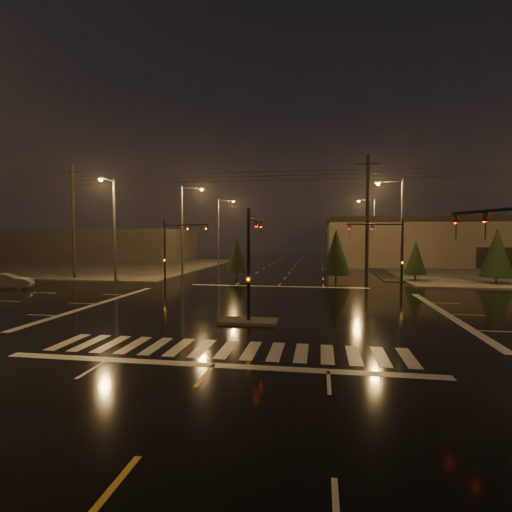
# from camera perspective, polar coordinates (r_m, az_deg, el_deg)

# --- Properties ---
(ground) EXTENTS (140.00, 140.00, 0.00)m
(ground) POSITION_cam_1_polar(r_m,az_deg,el_deg) (25.17, 0.57, -7.54)
(ground) COLOR black
(ground) RESTS_ON ground
(sidewalk_nw) EXTENTS (36.00, 36.00, 0.12)m
(sidewalk_nw) POSITION_cam_1_polar(r_m,az_deg,el_deg) (64.21, -22.51, -1.29)
(sidewalk_nw) COLOR #403D39
(sidewalk_nw) RESTS_ON ground
(median_island) EXTENTS (3.00, 1.60, 0.15)m
(median_island) POSITION_cam_1_polar(r_m,az_deg,el_deg) (21.29, -1.06, -9.29)
(median_island) COLOR #403D39
(median_island) RESTS_ON ground
(crosswalk) EXTENTS (15.00, 2.60, 0.01)m
(crosswalk) POSITION_cam_1_polar(r_m,az_deg,el_deg) (16.55, -4.22, -13.14)
(crosswalk) COLOR beige
(crosswalk) RESTS_ON ground
(stop_bar_near) EXTENTS (16.00, 0.50, 0.01)m
(stop_bar_near) POSITION_cam_1_polar(r_m,az_deg,el_deg) (14.70, -6.10, -15.25)
(stop_bar_near) COLOR beige
(stop_bar_near) RESTS_ON ground
(stop_bar_far) EXTENTS (16.00, 0.50, 0.01)m
(stop_bar_far) POSITION_cam_1_polar(r_m,az_deg,el_deg) (35.95, 3.21, -4.35)
(stop_bar_far) COLOR beige
(stop_bar_far) RESTS_ON ground
(commercial_block) EXTENTS (30.00, 18.00, 5.60)m
(commercial_block) POSITION_cam_1_polar(r_m,az_deg,el_deg) (76.93, -21.03, 1.46)
(commercial_block) COLOR #3C3735
(commercial_block) RESTS_ON ground
(signal_mast_median) EXTENTS (0.25, 4.59, 6.00)m
(signal_mast_median) POSITION_cam_1_polar(r_m,az_deg,el_deg) (21.73, -0.63, 0.75)
(signal_mast_median) COLOR black
(signal_mast_median) RESTS_ON ground
(signal_mast_ne) EXTENTS (4.84, 1.86, 6.00)m
(signal_mast_ne) POSITION_cam_1_polar(r_m,az_deg,el_deg) (35.09, 18.69, 1.51)
(signal_mast_ne) COLOR black
(signal_mast_ne) RESTS_ON ground
(signal_mast_nw) EXTENTS (4.84, 1.86, 6.00)m
(signal_mast_nw) POSITION_cam_1_polar(r_m,az_deg,el_deg) (37.04, -11.70, 1.68)
(signal_mast_nw) COLOR black
(signal_mast_nw) RESTS_ON ground
(streetlight_1) EXTENTS (2.77, 0.32, 10.00)m
(streetlight_1) POSITION_cam_1_polar(r_m,az_deg,el_deg) (45.02, -10.16, 4.48)
(streetlight_1) COLOR #38383A
(streetlight_1) RESTS_ON ground
(streetlight_2) EXTENTS (2.77, 0.32, 10.00)m
(streetlight_2) POSITION_cam_1_polar(r_m,az_deg,el_deg) (60.34, -5.12, 4.13)
(streetlight_2) COLOR #38383A
(streetlight_2) RESTS_ON ground
(streetlight_3) EXTENTS (2.77, 0.32, 10.00)m
(streetlight_3) POSITION_cam_1_polar(r_m,az_deg,el_deg) (41.17, 19.71, 4.49)
(streetlight_3) COLOR #38383A
(streetlight_3) RESTS_ON ground
(streetlight_4) EXTENTS (2.77, 0.32, 10.00)m
(streetlight_4) POSITION_cam_1_polar(r_m,az_deg,el_deg) (60.94, 16.27, 4.01)
(streetlight_4) COLOR #38383A
(streetlight_4) RESTS_ON ground
(streetlight_5) EXTENTS (0.32, 2.77, 10.00)m
(streetlight_5) POSITION_cam_1_polar(r_m,az_deg,el_deg) (40.75, -19.80, 4.51)
(streetlight_5) COLOR #38383A
(streetlight_5) RESTS_ON ground
(utility_pole_0) EXTENTS (2.20, 0.32, 12.00)m
(utility_pole_0) POSITION_cam_1_polar(r_m,az_deg,el_deg) (46.29, -24.64, 4.62)
(utility_pole_0) COLOR black
(utility_pole_0) RESTS_ON ground
(utility_pole_1) EXTENTS (2.20, 0.32, 12.00)m
(utility_pole_1) POSITION_cam_1_polar(r_m,az_deg,el_deg) (38.73, 15.61, 5.15)
(utility_pole_1) COLOR black
(utility_pole_1) RESTS_ON ground
(conifer_0) EXTENTS (2.14, 2.14, 4.05)m
(conifer_0) POSITION_cam_1_polar(r_m,az_deg,el_deg) (42.66, 21.83, -0.22)
(conifer_0) COLOR black
(conifer_0) RESTS_ON ground
(conifer_1) EXTENTS (2.92, 2.92, 5.26)m
(conifer_1) POSITION_cam_1_polar(r_m,az_deg,el_deg) (43.33, 31.17, 0.42)
(conifer_1) COLOR black
(conifer_1) RESTS_ON ground
(conifer_3) EXTENTS (2.29, 2.29, 4.28)m
(conifer_3) POSITION_cam_1_polar(r_m,az_deg,el_deg) (42.29, -2.80, 0.13)
(conifer_3) COLOR black
(conifer_3) RESTS_ON ground
(conifer_4) EXTENTS (2.87, 2.87, 5.19)m
(conifer_4) POSITION_cam_1_polar(r_m,az_deg,el_deg) (40.21, 11.38, 0.57)
(conifer_4) COLOR black
(conifer_4) RESTS_ON ground
(car_crossing) EXTENTS (4.33, 2.94, 1.35)m
(car_crossing) POSITION_cam_1_polar(r_m,az_deg,el_deg) (40.30, -32.10, -3.05)
(car_crossing) COLOR slate
(car_crossing) RESTS_ON ground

